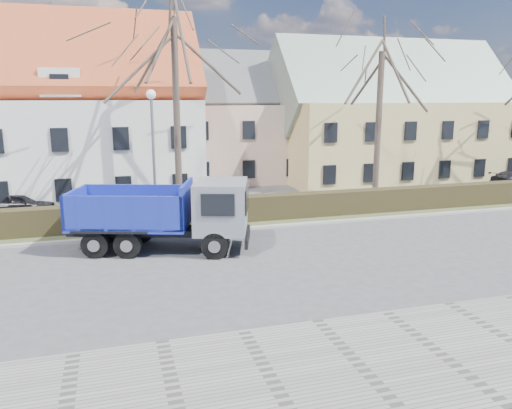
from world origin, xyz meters
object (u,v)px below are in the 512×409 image
object	(u,v)px
streetlight	(154,158)
parked_car_a	(21,203)
dump_truck	(155,214)
cart_frame	(126,233)

from	to	relation	value
streetlight	parked_car_a	xyz separation A→B (m)	(-7.00, 4.22, -2.80)
dump_truck	streetlight	bearing A→B (deg)	102.38
dump_truck	parked_car_a	size ratio (longest dim) A/B	2.11
cart_frame	parked_car_a	size ratio (longest dim) A/B	0.18
dump_truck	cart_frame	xyz separation A→B (m)	(-1.20, 1.90, -1.24)
streetlight	parked_car_a	size ratio (longest dim) A/B	1.87
dump_truck	streetlight	size ratio (longest dim) A/B	1.13
parked_car_a	streetlight	bearing A→B (deg)	-107.46
streetlight	parked_car_a	distance (m)	8.65
dump_truck	parked_car_a	bearing A→B (deg)	144.72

